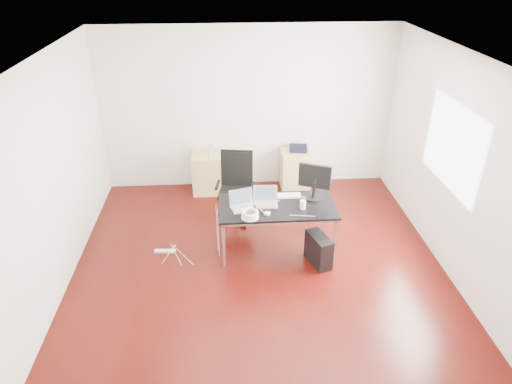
{
  "coord_description": "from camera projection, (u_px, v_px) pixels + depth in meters",
  "views": [
    {
      "loc": [
        -0.4,
        -5.0,
        3.88
      ],
      "look_at": [
        0.0,
        0.55,
        0.85
      ],
      "focal_mm": 32.0,
      "sensor_mm": 36.0,
      "label": 1
    }
  ],
  "objects": [
    {
      "name": "cable_coil",
      "position": [
        250.0,
        215.0,
        5.93
      ],
      "size": [
        0.24,
        0.24,
        0.11
      ],
      "rotation": [
        0.0,
        0.0,
        0.14
      ],
      "color": "white",
      "rests_on": "desk"
    },
    {
      "name": "power_strip",
      "position": [
        165.0,
        251.0,
        6.52
      ],
      "size": [
        0.3,
        0.08,
        0.04
      ],
      "primitive_type": "cube",
      "rotation": [
        0.0,
        0.0,
        -0.08
      ],
      "color": "white",
      "rests_on": "ground"
    },
    {
      "name": "speaker",
      "position": [
        211.0,
        150.0,
        7.78
      ],
      "size": [
        0.1,
        0.1,
        0.18
      ],
      "primitive_type": "cube",
      "rotation": [
        0.0,
        0.0,
        0.2
      ],
      "color": "#9E9E9E",
      "rests_on": "filing_cabinet_left"
    },
    {
      "name": "navy_garment",
      "position": [
        298.0,
        148.0,
        7.96
      ],
      "size": [
        0.33,
        0.28,
        0.09
      ],
      "primitive_type": "cube",
      "rotation": [
        0.0,
        0.0,
        -0.13
      ],
      "color": "black",
      "rests_on": "filing_cabinet_right"
    },
    {
      "name": "wastebasket",
      "position": [
        243.0,
        182.0,
        8.14
      ],
      "size": [
        0.3,
        0.3,
        0.28
      ],
      "primitive_type": "cylinder",
      "rotation": [
        0.0,
        0.0,
        0.31
      ],
      "color": "black",
      "rests_on": "ground"
    },
    {
      "name": "room_shell",
      "position": [
        262.0,
        174.0,
        5.6
      ],
      "size": [
        5.0,
        5.0,
        5.0
      ],
      "color": "#360906",
      "rests_on": "ground"
    },
    {
      "name": "office_chair",
      "position": [
        236.0,
        184.0,
        7.08
      ],
      "size": [
        0.55,
        0.57,
        1.08
      ],
      "rotation": [
        0.0,
        0.0,
        -0.17
      ],
      "color": "black",
      "rests_on": "ground"
    },
    {
      "name": "desk",
      "position": [
        277.0,
        209.0,
        6.28
      ],
      "size": [
        1.6,
        0.8,
        0.73
      ],
      "color": "black",
      "rests_on": "ground"
    },
    {
      "name": "monitor",
      "position": [
        315.0,
        180.0,
        6.31
      ],
      "size": [
        0.43,
        0.26,
        0.51
      ],
      "rotation": [
        0.0,
        0.0,
        -0.41
      ],
      "color": "black",
      "rests_on": "desk"
    },
    {
      "name": "filing_cabinet_right",
      "position": [
        295.0,
        170.0,
        8.1
      ],
      "size": [
        0.5,
        0.5,
        0.7
      ],
      "primitive_type": "cube",
      "color": "tan",
      "rests_on": "ground"
    },
    {
      "name": "cup_brown",
      "position": [
        303.0,
        200.0,
        6.27
      ],
      "size": [
        0.1,
        0.1,
        0.1
      ],
      "primitive_type": "cylinder",
      "rotation": [
        0.0,
        0.0,
        0.36
      ],
      "color": "brown",
      "rests_on": "desk"
    },
    {
      "name": "cup_white",
      "position": [
        303.0,
        205.0,
        6.15
      ],
      "size": [
        0.11,
        0.11,
        0.12
      ],
      "primitive_type": "cylinder",
      "rotation": [
        0.0,
        0.0,
        0.42
      ],
      "color": "white",
      "rests_on": "desk"
    },
    {
      "name": "power_adapter",
      "position": [
        267.0,
        214.0,
        6.04
      ],
      "size": [
        0.09,
        0.09,
        0.03
      ],
      "primitive_type": "cube",
      "rotation": [
        0.0,
        0.0,
        -0.4
      ],
      "color": "white",
      "rests_on": "desk"
    },
    {
      "name": "laptop_left",
      "position": [
        243.0,
        204.0,
        6.18
      ],
      "size": [
        0.39,
        0.33,
        0.23
      ],
      "rotation": [
        0.0,
        0.0,
        0.28
      ],
      "color": "silver",
      "rests_on": "desk"
    },
    {
      "name": "laptop_right",
      "position": [
        266.0,
        200.0,
        6.27
      ],
      "size": [
        0.34,
        0.27,
        0.23
      ],
      "rotation": [
        0.0,
        0.0,
        -0.04
      ],
      "color": "silver",
      "rests_on": "desk"
    },
    {
      "name": "pc_tower",
      "position": [
        319.0,
        250.0,
        6.21
      ],
      "size": [
        0.34,
        0.49,
        0.44
      ],
      "primitive_type": "cube",
      "rotation": [
        0.0,
        0.0,
        0.33
      ],
      "color": "black",
      "rests_on": "ground"
    },
    {
      "name": "keyboard",
      "position": [
        285.0,
        196.0,
        6.47
      ],
      "size": [
        0.44,
        0.15,
        0.02
      ],
      "primitive_type": "cube",
      "rotation": [
        0.0,
        0.0,
        -0.01
      ],
      "color": "white",
      "rests_on": "desk"
    },
    {
      "name": "filing_cabinet_left",
      "position": [
        207.0,
        173.0,
        8.0
      ],
      "size": [
        0.5,
        0.5,
        0.7
      ],
      "primitive_type": "cube",
      "color": "tan",
      "rests_on": "ground"
    }
  ]
}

